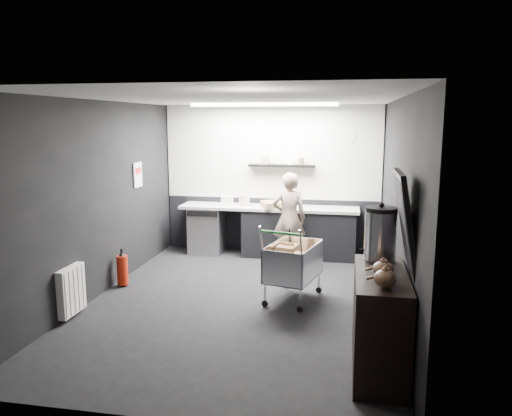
# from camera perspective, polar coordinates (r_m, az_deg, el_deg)

# --- Properties ---
(floor) EXTENTS (5.50, 5.50, 0.00)m
(floor) POSITION_cam_1_polar(r_m,az_deg,el_deg) (6.87, -1.84, -10.68)
(floor) COLOR black
(floor) RESTS_ON ground
(ceiling) EXTENTS (5.50, 5.50, 0.00)m
(ceiling) POSITION_cam_1_polar(r_m,az_deg,el_deg) (6.43, -1.98, 12.43)
(ceiling) COLOR silver
(ceiling) RESTS_ON wall_back
(wall_back) EXTENTS (5.50, 0.00, 5.50)m
(wall_back) POSITION_cam_1_polar(r_m,az_deg,el_deg) (9.20, 1.80, 3.29)
(wall_back) COLOR black
(wall_back) RESTS_ON floor
(wall_front) EXTENTS (5.50, 0.00, 5.50)m
(wall_front) POSITION_cam_1_polar(r_m,az_deg,el_deg) (3.94, -10.60, -6.08)
(wall_front) COLOR black
(wall_front) RESTS_ON floor
(wall_left) EXTENTS (0.00, 5.50, 5.50)m
(wall_left) POSITION_cam_1_polar(r_m,az_deg,el_deg) (7.22, -17.61, 0.95)
(wall_left) COLOR black
(wall_left) RESTS_ON floor
(wall_right) EXTENTS (0.00, 5.50, 5.50)m
(wall_right) POSITION_cam_1_polar(r_m,az_deg,el_deg) (6.40, 15.87, -0.08)
(wall_right) COLOR black
(wall_right) RESTS_ON floor
(kitchen_wall_panel) EXTENTS (3.95, 0.02, 1.70)m
(kitchen_wall_panel) POSITION_cam_1_polar(r_m,az_deg,el_deg) (9.13, 1.79, 6.39)
(kitchen_wall_panel) COLOR silver
(kitchen_wall_panel) RESTS_ON wall_back
(dado_panel) EXTENTS (3.95, 0.02, 1.00)m
(dado_panel) POSITION_cam_1_polar(r_m,az_deg,el_deg) (9.32, 1.75, -1.92)
(dado_panel) COLOR black
(dado_panel) RESTS_ON wall_back
(floating_shelf) EXTENTS (1.20, 0.22, 0.04)m
(floating_shelf) POSITION_cam_1_polar(r_m,az_deg,el_deg) (9.01, 2.94, 4.87)
(floating_shelf) COLOR black
(floating_shelf) RESTS_ON wall_back
(wall_clock) EXTENTS (0.20, 0.03, 0.20)m
(wall_clock) POSITION_cam_1_polar(r_m,az_deg,el_deg) (9.00, 10.73, 8.08)
(wall_clock) COLOR white
(wall_clock) RESTS_ON wall_back
(poster) EXTENTS (0.02, 0.30, 0.40)m
(poster) POSITION_cam_1_polar(r_m,az_deg,el_deg) (8.34, -13.37, 3.71)
(poster) COLOR white
(poster) RESTS_ON wall_left
(poster_red_band) EXTENTS (0.02, 0.22, 0.10)m
(poster_red_band) POSITION_cam_1_polar(r_m,az_deg,el_deg) (8.33, -13.36, 4.18)
(poster_red_band) COLOR red
(poster_red_band) RESTS_ON poster
(radiator) EXTENTS (0.10, 0.50, 0.60)m
(radiator) POSITION_cam_1_polar(r_m,az_deg,el_deg) (6.66, -20.35, -8.83)
(radiator) COLOR white
(radiator) RESTS_ON wall_left
(ceiling_strip) EXTENTS (2.40, 0.20, 0.04)m
(ceiling_strip) POSITION_cam_1_polar(r_m,az_deg,el_deg) (8.25, 0.87, 11.70)
(ceiling_strip) COLOR white
(ceiling_strip) RESTS_ON ceiling
(prep_counter) EXTENTS (3.20, 0.61, 0.90)m
(prep_counter) POSITION_cam_1_polar(r_m,az_deg,el_deg) (9.01, 2.30, -2.62)
(prep_counter) COLOR black
(prep_counter) RESTS_ON floor
(person) EXTENTS (0.61, 0.44, 1.57)m
(person) POSITION_cam_1_polar(r_m,az_deg,el_deg) (8.46, 3.80, -1.19)
(person) COLOR beige
(person) RESTS_ON floor
(shopping_cart) EXTENTS (0.78, 1.08, 1.06)m
(shopping_cart) POSITION_cam_1_polar(r_m,az_deg,el_deg) (6.82, 4.25, -6.41)
(shopping_cart) COLOR silver
(shopping_cart) RESTS_ON floor
(sideboard) EXTENTS (0.56, 1.31, 1.96)m
(sideboard) POSITION_cam_1_polar(r_m,az_deg,el_deg) (5.12, 14.10, -11.01)
(sideboard) COLOR black
(sideboard) RESTS_ON floor
(fire_extinguisher) EXTENTS (0.16, 0.16, 0.54)m
(fire_extinguisher) POSITION_cam_1_polar(r_m,az_deg,el_deg) (7.67, -15.03, -6.75)
(fire_extinguisher) COLOR #AD1D0B
(fire_extinguisher) RESTS_ON floor
(cardboard_box) EXTENTS (0.66, 0.60, 0.11)m
(cardboard_box) POSITION_cam_1_polar(r_m,az_deg,el_deg) (8.86, 2.48, 0.43)
(cardboard_box) COLOR olive
(cardboard_box) RESTS_ON prep_counter
(pink_tub) EXTENTS (0.19, 0.19, 0.19)m
(pink_tub) POSITION_cam_1_polar(r_m,az_deg,el_deg) (9.00, -1.35, 0.87)
(pink_tub) COLOR beige
(pink_tub) RESTS_ON prep_counter
(white_container) EXTENTS (0.20, 0.16, 0.18)m
(white_container) POSITION_cam_1_polar(r_m,az_deg,el_deg) (9.02, -3.31, 0.83)
(white_container) COLOR white
(white_container) RESTS_ON prep_counter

